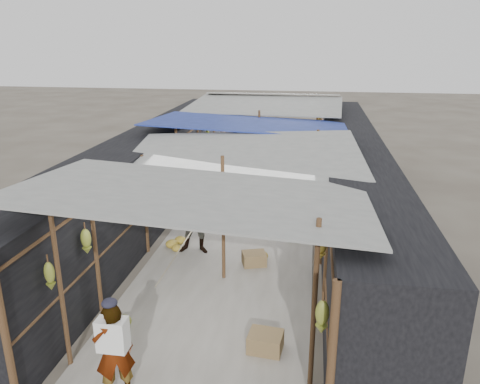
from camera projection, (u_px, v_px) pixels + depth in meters
The scene contains 14 objects.
ground at pixel (185, 377), 6.84m from camera, with size 80.00×80.00×0.00m, color #6B6356.
aisle_slab at pixel (248, 217), 12.94m from camera, with size 3.60×16.00×0.02m, color #9E998E.
stall_left at pixel (152, 173), 12.98m from camera, with size 1.40×15.00×2.30m, color black.
stall_right at pixel (350, 182), 12.19m from camera, with size 1.40×15.00×2.30m, color black.
crate_near at pixel (265, 342), 7.36m from camera, with size 0.53×0.42×0.32m, color olive.
crate_mid at pixel (254, 259), 10.17m from camera, with size 0.49×0.40×0.30m, color olive.
crate_back at pixel (251, 169), 17.22m from camera, with size 0.44×0.36×0.28m, color olive.
black_basin at pixel (312, 172), 17.08m from camera, with size 0.57×0.57×0.17m, color black.
vendor_elderly at pixel (114, 351), 6.27m from camera, with size 0.53×0.35×1.45m, color silver.
shopper_blue at pixel (196, 217), 10.54m from camera, with size 0.86×0.67×1.78m, color navy.
vendor_seated at pixel (307, 184), 14.56m from camera, with size 0.53×0.31×0.82m, color #544C48.
market_canopy at pixel (251, 129), 12.50m from camera, with size 5.62×15.20×2.77m.
hanging_bananas at pixel (248, 159), 12.45m from camera, with size 3.95×14.16×0.86m.
floor_bananas at pixel (230, 209), 13.12m from camera, with size 3.45×10.37×0.36m.
Camera 1 is at (1.67, -5.46, 4.71)m, focal length 35.00 mm.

